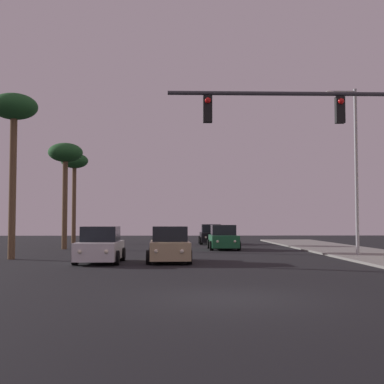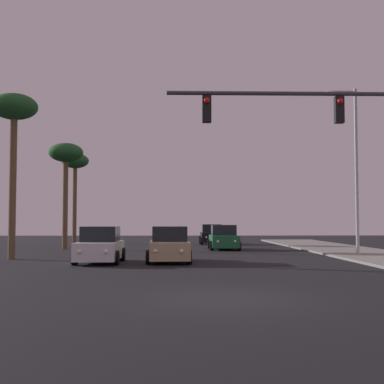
{
  "view_description": "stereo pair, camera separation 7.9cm",
  "coord_description": "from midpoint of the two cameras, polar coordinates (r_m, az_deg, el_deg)",
  "views": [
    {
      "loc": [
        -1.29,
        -13.36,
        1.9
      ],
      "look_at": [
        -0.52,
        15.06,
        3.48
      ],
      "focal_mm": 50.0,
      "sensor_mm": 36.0,
      "label": 1
    },
    {
      "loc": [
        -1.21,
        -13.37,
        1.9
      ],
      "look_at": [
        -0.52,
        15.06,
        3.48
      ],
      "focal_mm": 50.0,
      "sensor_mm": 36.0,
      "label": 2
    }
  ],
  "objects": [
    {
      "name": "car_black",
      "position": [
        45.72,
        2.15,
        -4.61
      ],
      "size": [
        2.04,
        4.31,
        1.68
      ],
      "rotation": [
        0.0,
        0.0,
        3.14
      ],
      "color": "black",
      "rests_on": "ground"
    },
    {
      "name": "palm_tree_far",
      "position": [
        48.5,
        -12.32,
        2.8
      ],
      "size": [
        2.4,
        2.4,
        7.96
      ],
      "color": "brown",
      "rests_on": "ground"
    },
    {
      "name": "car_white",
      "position": [
        25.19,
        -9.68,
        -5.73
      ],
      "size": [
        2.04,
        4.31,
        1.68
      ],
      "rotation": [
        0.0,
        0.0,
        3.14
      ],
      "color": "silver",
      "rests_on": "ground"
    },
    {
      "name": "ground_plane",
      "position": [
        13.56,
        3.99,
        -11.24
      ],
      "size": [
        120.0,
        120.0,
        0.0
      ],
      "primitive_type": "plane",
      "color": "black"
    },
    {
      "name": "palm_tree_near",
      "position": [
        29.15,
        -18.38,
        7.76
      ],
      "size": [
        2.4,
        2.4,
        8.47
      ],
      "color": "brown",
      "rests_on": "ground"
    },
    {
      "name": "street_lamp",
      "position": [
        30.16,
        16.97,
        3.08
      ],
      "size": [
        1.74,
        0.24,
        9.0
      ],
      "color": "#99999E",
      "rests_on": "sidewalk_right"
    },
    {
      "name": "traffic_light_mast",
      "position": [
        18.88,
        16.86,
        5.83
      ],
      "size": [
        9.05,
        0.36,
        6.5
      ],
      "color": "#38383D",
      "rests_on": "sidewalk_right"
    },
    {
      "name": "car_green",
      "position": [
        36.77,
        3.46,
        -4.96
      ],
      "size": [
        2.04,
        4.31,
        1.68
      ],
      "rotation": [
        0.0,
        0.0,
        3.14
      ],
      "color": "#195933",
      "rests_on": "ground"
    },
    {
      "name": "car_tan",
      "position": [
        25.29,
        -2.33,
        -5.77
      ],
      "size": [
        2.04,
        4.34,
        1.68
      ],
      "rotation": [
        0.0,
        0.0,
        3.17
      ],
      "color": "tan",
      "rests_on": "ground"
    },
    {
      "name": "palm_tree_mid",
      "position": [
        38.45,
        -13.25,
        3.61
      ],
      "size": [
        2.4,
        2.4,
        7.4
      ],
      "color": "brown",
      "rests_on": "ground"
    }
  ]
}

